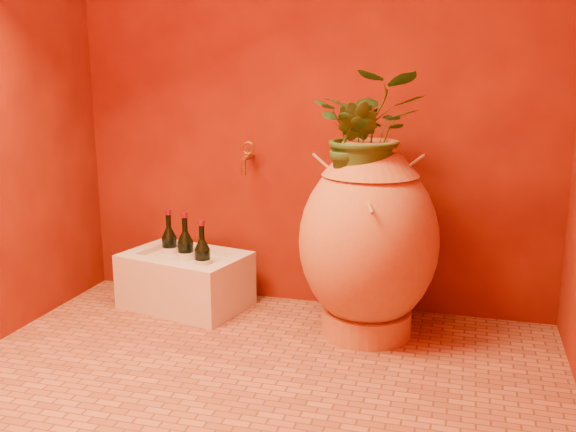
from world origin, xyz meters
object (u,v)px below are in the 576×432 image
(amphora, at_px, (368,240))
(wine_bottle_a, at_px, (170,250))
(stone_basin, at_px, (186,281))
(wall_tap, at_px, (247,156))
(wine_bottle_c, at_px, (203,262))
(wine_bottle_b, at_px, (186,255))

(amphora, bearing_deg, wine_bottle_a, 171.01)
(stone_basin, bearing_deg, wine_bottle_a, 149.15)
(amphora, bearing_deg, wall_tap, 158.55)
(wine_bottle_a, height_order, wine_bottle_c, wine_bottle_a)
(amphora, distance_m, wine_bottle_c, 0.85)
(amphora, height_order, wall_tap, amphora)
(amphora, relative_size, wall_tap, 5.59)
(amphora, distance_m, stone_basin, 1.03)
(stone_basin, xyz_separation_m, wine_bottle_c, (0.14, -0.09, 0.14))
(wine_bottle_c, bearing_deg, wine_bottle_b, 147.38)
(wine_bottle_b, bearing_deg, wine_bottle_a, 149.58)
(stone_basin, distance_m, wine_bottle_b, 0.15)
(amphora, relative_size, wine_bottle_a, 2.70)
(amphora, bearing_deg, wine_bottle_c, 179.04)
(stone_basin, bearing_deg, wine_bottle_c, -32.13)
(wine_bottle_c, distance_m, wall_tap, 0.59)
(amphora, xyz_separation_m, wine_bottle_b, (-0.96, 0.10, -0.17))
(wall_tap, bearing_deg, wine_bottle_b, -149.17)
(wine_bottle_c, xyz_separation_m, wall_tap, (0.16, 0.25, 0.51))
(amphora, xyz_separation_m, wall_tap, (-0.68, 0.27, 0.33))
(wall_tap, bearing_deg, amphora, -21.45)
(wine_bottle_a, distance_m, wine_bottle_b, 0.15)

